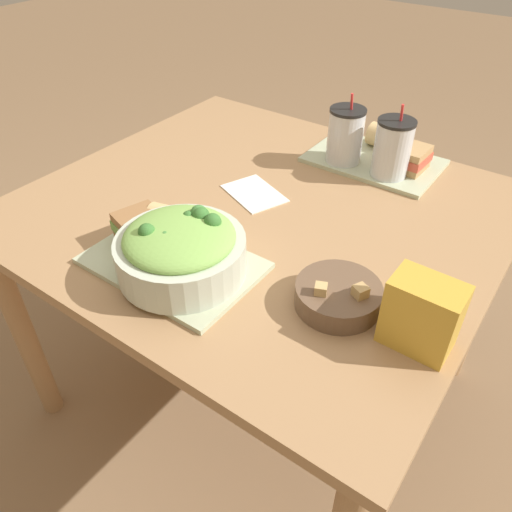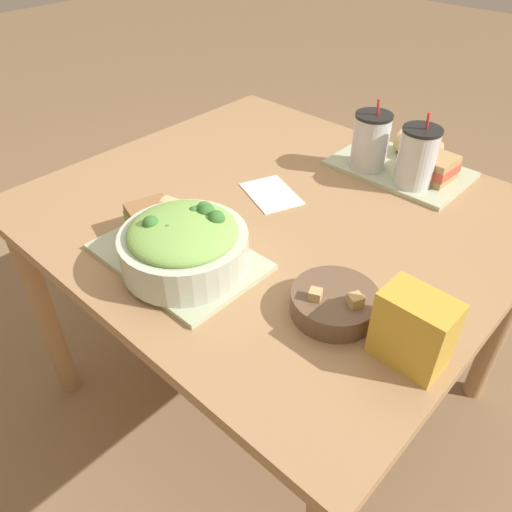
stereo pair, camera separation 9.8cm
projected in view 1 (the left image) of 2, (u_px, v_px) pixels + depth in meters
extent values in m
plane|color=#846647|center=(259.00, 387.00, 1.71)|extent=(12.00, 12.00, 0.00)
cube|color=#A37A51|center=(261.00, 210.00, 1.26)|extent=(1.14, 1.04, 0.03)
cylinder|color=#A37A51|center=(23.00, 332.00, 1.43)|extent=(0.06, 0.06, 0.71)
cylinder|color=#A37A51|center=(222.00, 196.00, 2.02)|extent=(0.06, 0.06, 0.71)
cylinder|color=#A37A51|center=(479.00, 297.00, 1.55)|extent=(0.06, 0.06, 0.71)
cube|color=#B2BC99|center=(173.00, 263.00, 1.06)|extent=(0.36, 0.24, 0.01)
cube|color=#B2BC99|center=(374.00, 161.00, 1.43)|extent=(0.36, 0.24, 0.01)
cylinder|color=beige|center=(181.00, 255.00, 1.01)|extent=(0.26, 0.26, 0.08)
ellipsoid|color=#7FB251|center=(179.00, 237.00, 0.98)|extent=(0.22, 0.22, 0.06)
sphere|color=#427F38|center=(199.00, 214.00, 1.01)|extent=(0.04, 0.04, 0.04)
sphere|color=#38702D|center=(189.00, 217.00, 1.01)|extent=(0.03, 0.03, 0.03)
sphere|color=#38702D|center=(147.00, 232.00, 0.96)|extent=(0.03, 0.03, 0.03)
sphere|color=#38702D|center=(201.00, 216.00, 1.00)|extent=(0.04, 0.04, 0.04)
sphere|color=#427F38|center=(166.00, 237.00, 0.96)|extent=(0.02, 0.02, 0.02)
sphere|color=#38702D|center=(213.00, 222.00, 0.99)|extent=(0.04, 0.04, 0.04)
cube|color=beige|center=(176.00, 217.00, 1.02)|extent=(0.06, 0.06, 0.01)
cube|color=beige|center=(186.00, 234.00, 0.98)|extent=(0.06, 0.06, 0.01)
cylinder|color=brown|center=(338.00, 296.00, 0.96)|extent=(0.17, 0.17, 0.05)
cylinder|color=#4C2814|center=(339.00, 289.00, 0.95)|extent=(0.15, 0.15, 0.01)
cube|color=tan|center=(360.00, 292.00, 0.92)|extent=(0.03, 0.03, 0.02)
cube|color=tan|center=(362.00, 290.00, 0.93)|extent=(0.02, 0.02, 0.02)
cube|color=tan|center=(321.00, 290.00, 0.93)|extent=(0.03, 0.03, 0.02)
cube|color=olive|center=(145.00, 238.00, 1.11)|extent=(0.14, 0.13, 0.02)
cube|color=#6B9E47|center=(143.00, 230.00, 1.10)|extent=(0.15, 0.13, 0.02)
cube|color=olive|center=(142.00, 222.00, 1.08)|extent=(0.14, 0.13, 0.02)
cylinder|color=tan|center=(184.00, 224.00, 1.11)|extent=(0.18, 0.10, 0.07)
cylinder|color=beige|center=(217.00, 232.00, 1.08)|extent=(0.02, 0.06, 0.06)
cube|color=tan|center=(403.00, 163.00, 1.38)|extent=(0.12, 0.10, 0.02)
cube|color=#C64C38|center=(405.00, 156.00, 1.37)|extent=(0.13, 0.11, 0.02)
cube|color=tan|center=(406.00, 149.00, 1.36)|extent=(0.12, 0.10, 0.02)
cylinder|color=tan|center=(389.00, 138.00, 1.46)|extent=(0.13, 0.08, 0.07)
cylinder|color=beige|center=(407.00, 144.00, 1.43)|extent=(0.01, 0.06, 0.06)
cylinder|color=silver|center=(345.00, 137.00, 1.38)|extent=(0.10, 0.10, 0.14)
cylinder|color=black|center=(345.00, 140.00, 1.38)|extent=(0.09, 0.09, 0.12)
cylinder|color=black|center=(348.00, 110.00, 1.33)|extent=(0.10, 0.10, 0.01)
cylinder|color=red|center=(352.00, 103.00, 1.31)|extent=(0.01, 0.01, 0.05)
cylinder|color=silver|center=(392.00, 150.00, 1.31)|extent=(0.10, 0.10, 0.15)
cylinder|color=maroon|center=(392.00, 153.00, 1.32)|extent=(0.09, 0.09, 0.12)
cylinder|color=black|center=(397.00, 122.00, 1.26)|extent=(0.10, 0.10, 0.01)
cylinder|color=red|center=(402.00, 114.00, 1.25)|extent=(0.01, 0.01, 0.05)
cube|color=gold|center=(422.00, 315.00, 0.85)|extent=(0.12, 0.08, 0.14)
cube|color=white|center=(254.00, 193.00, 1.30)|extent=(0.19, 0.17, 0.00)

